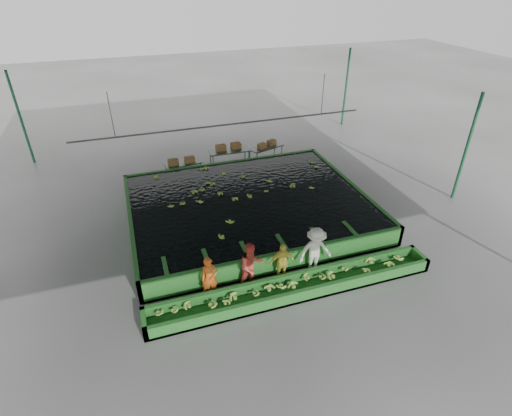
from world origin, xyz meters
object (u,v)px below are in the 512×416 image
object	(u,v)px
worker_c	(282,262)
packing_table_left	(184,170)
box_stack_left	(182,164)
packing_table_mid	(230,158)
box_stack_mid	(229,149)
worker_a	(210,278)
sorting_trough	(295,288)
box_stack_right	(267,146)
worker_b	(251,266)
worker_d	(315,251)
packing_table_right	(266,154)
flotation_tank	(249,207)

from	to	relation	value
worker_c	packing_table_left	size ratio (longest dim) A/B	0.83
packing_table_left	box_stack_left	distance (m)	0.43
packing_table_mid	box_stack_mid	world-z (taller)	box_stack_mid
worker_a	sorting_trough	bearing A→B (deg)	-19.13
packing_table_mid	box_stack_right	world-z (taller)	box_stack_right
worker_a	worker_b	size ratio (longest dim) A/B	0.87
worker_d	packing_table_left	world-z (taller)	worker_d
sorting_trough	packing_table_right	world-z (taller)	packing_table_right
worker_b	box_stack_mid	bearing A→B (deg)	66.17
box_stack_right	worker_d	bearing A→B (deg)	-99.83
flotation_tank	packing_table_right	bearing A→B (deg)	62.79
packing_table_mid	worker_d	bearing A→B (deg)	-86.79
box_stack_mid	worker_d	bearing A→B (deg)	-86.74
worker_c	box_stack_right	distance (m)	9.94
packing_table_right	box_stack_mid	bearing A→B (deg)	179.29
worker_d	packing_table_left	size ratio (longest dim) A/B	1.02
worker_c	flotation_tank	bearing A→B (deg)	90.72
packing_table_left	box_stack_right	distance (m)	4.83
flotation_tank	worker_a	xyz separation A→B (m)	(-2.70, -4.30, 0.32)
worker_d	box_stack_left	world-z (taller)	worker_d
flotation_tank	packing_table_mid	size ratio (longest dim) A/B	4.59
worker_b	box_stack_right	size ratio (longest dim) A/B	1.49
worker_a	worker_c	bearing A→B (deg)	-2.63
flotation_tank	sorting_trough	size ratio (longest dim) A/B	1.00
box_stack_right	box_stack_mid	bearing A→B (deg)	179.61
flotation_tank	packing_table_right	size ratio (longest dim) A/B	5.22
worker_a	packing_table_left	xyz separation A→B (m)	(0.65, 8.92, -0.36)
sorting_trough	packing_table_left	distance (m)	9.93
packing_table_mid	box_stack_right	size ratio (longest dim) A/B	1.82
packing_table_right	box_stack_mid	size ratio (longest dim) A/B	1.41
packing_table_mid	box_stack_mid	distance (m)	0.51
flotation_tank	worker_d	bearing A→B (deg)	-75.97
worker_d	packing_table_right	bearing A→B (deg)	82.10
box_stack_left	packing_table_mid	bearing A→B (deg)	12.40
packing_table_mid	packing_table_right	world-z (taller)	packing_table_mid
worker_a	worker_d	size ratio (longest dim) A/B	0.83
worker_a	box_stack_right	distance (m)	10.94
flotation_tank	box_stack_left	size ratio (longest dim) A/B	7.35
flotation_tank	packing_table_left	size ratio (longest dim) A/B	5.46
flotation_tank	worker_d	world-z (taller)	worker_d
worker_a	box_stack_left	world-z (taller)	worker_a
worker_d	worker_b	bearing A→B (deg)	-178.35
worker_a	box_stack_mid	bearing A→B (deg)	68.61
packing_table_mid	box_stack_left	size ratio (longest dim) A/B	1.60
flotation_tank	worker_a	world-z (taller)	worker_a
worker_b	packing_table_left	xyz separation A→B (m)	(-0.77, 8.92, -0.48)
worker_b	box_stack_mid	size ratio (longest dim) A/B	1.31
worker_b	worker_d	bearing A→B (deg)	-13.08
flotation_tank	box_stack_right	size ratio (longest dim) A/B	8.35
worker_b	box_stack_left	distance (m)	8.88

